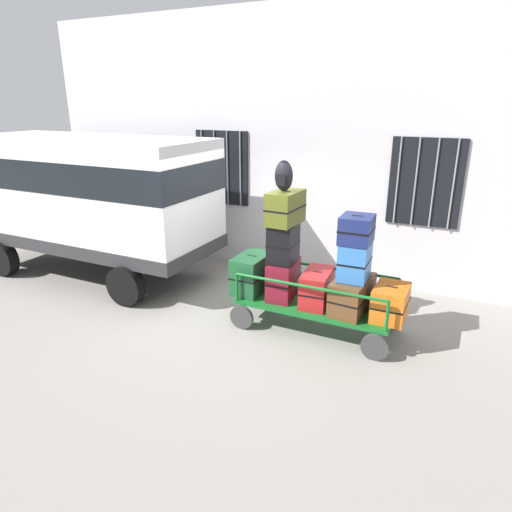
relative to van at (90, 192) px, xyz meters
name	(u,v)px	position (x,y,z in m)	size (l,w,h in m)	color
ground_plane	(254,314)	(3.69, -0.32, -1.66)	(40.00, 40.00, 0.00)	gray
building_wall	(308,146)	(3.69, 2.01, 0.84)	(12.00, 0.38, 5.00)	silver
van	(90,192)	(0.00, 0.00, 0.00)	(4.96, 2.03, 2.68)	white
luggage_cart	(316,308)	(4.76, -0.35, -1.30)	(2.40, 1.04, 0.43)	#146023
cart_railing	(317,280)	(4.76, -0.35, -0.85)	(2.29, 0.91, 0.45)	#146023
suitcase_left_bottom	(252,273)	(3.67, -0.35, -0.93)	(0.46, 0.76, 0.60)	#194C28
suitcase_midleft_bottom	(283,279)	(4.21, -0.34, -0.94)	(0.43, 0.72, 0.59)	maroon
suitcase_midleft_middle	(283,244)	(4.21, -0.38, -0.35)	(0.40, 0.48, 0.59)	black
suitcase_midleft_top	(285,208)	(4.21, -0.32, 0.19)	(0.42, 0.69, 0.49)	#4C5119
suitcase_center_bottom	(317,288)	(4.76, -0.34, -0.98)	(0.46, 0.78, 0.51)	#B21E1E
suitcase_midright_bottom	(352,295)	(5.30, -0.36, -0.98)	(0.53, 0.87, 0.50)	brown
suitcase_midright_middle	(355,261)	(5.30, -0.35, -0.46)	(0.42, 0.55, 0.54)	#3372C6
suitcase_midright_top	(357,229)	(5.30, -0.38, 0.01)	(0.45, 0.52, 0.39)	navy
suitcase_right_bottom	(390,302)	(5.84, -0.35, -0.99)	(0.46, 0.65, 0.47)	orange
backpack	(284,176)	(4.20, -0.38, 0.66)	(0.27, 0.22, 0.44)	black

